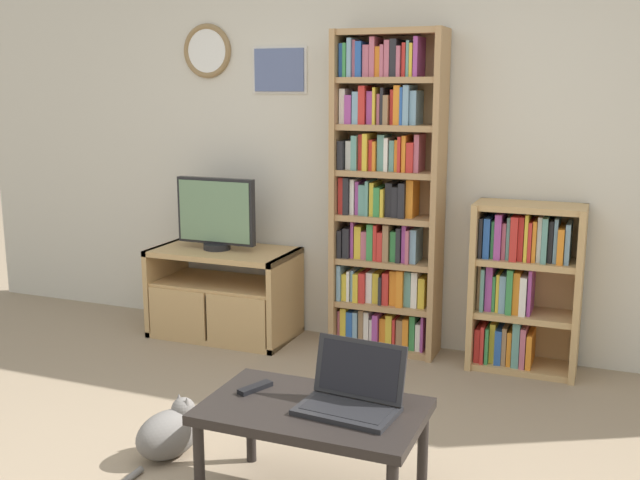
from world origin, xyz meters
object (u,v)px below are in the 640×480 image
object	(u,v)px
bookshelf_tall	(385,199)
cat	(171,432)
bookshelf_short	(520,285)
television	(216,214)
laptop	(352,393)
coffee_table	(313,418)
remote_near_laptop	(255,388)
tv_stand	(223,292)

from	to	relation	value
bookshelf_tall	cat	distance (m)	1.99
bookshelf_short	bookshelf_tall	bearing A→B (deg)	178.46
television	bookshelf_short	bearing A→B (deg)	4.01
television	laptop	distance (m)	2.28
coffee_table	cat	size ratio (longest dim) A/B	1.68
bookshelf_tall	coffee_table	bearing A→B (deg)	-81.33
bookshelf_short	television	bearing A→B (deg)	-175.99
cat	remote_near_laptop	bearing A→B (deg)	14.46
bookshelf_short	laptop	xyz separation A→B (m)	(-0.42, -1.79, -0.03)
coffee_table	cat	world-z (taller)	coffee_table
coffee_table	laptop	xyz separation A→B (m)	(0.15, 0.04, 0.11)
coffee_table	cat	distance (m)	0.80
remote_near_laptop	cat	xyz separation A→B (m)	(-0.47, 0.06, -0.31)
coffee_table	tv_stand	bearing A→B (deg)	128.45
bookshelf_tall	remote_near_laptop	distance (m)	1.88
television	remote_near_laptop	world-z (taller)	television
coffee_table	laptop	world-z (taller)	laptop
bookshelf_tall	bookshelf_short	xyz separation A→B (m)	(0.85, -0.02, -0.46)
bookshelf_short	cat	distance (m)	2.19
television	bookshelf_tall	size ratio (longest dim) A/B	0.28
tv_stand	cat	distance (m)	1.69
tv_stand	bookshelf_tall	xyz separation A→B (m)	(1.06, 0.16, 0.67)
television	remote_near_laptop	bearing A→B (deg)	-56.06
tv_stand	remote_near_laptop	world-z (taller)	tv_stand
laptop	coffee_table	bearing A→B (deg)	-158.84
tv_stand	television	world-z (taller)	television
television	laptop	bearing A→B (deg)	-47.20
television	bookshelf_tall	bearing A→B (deg)	8.22
tv_stand	bookshelf_short	world-z (taller)	bookshelf_short
coffee_table	bookshelf_short	bearing A→B (deg)	72.95
coffee_table	laptop	size ratio (longest dim) A/B	2.16
cat	bookshelf_short	bearing A→B (deg)	74.59
television	bookshelf_tall	distance (m)	1.12
television	coffee_table	bearing A→B (deg)	-50.78
bookshelf_tall	remote_near_laptop	world-z (taller)	bookshelf_tall
tv_stand	cat	bearing A→B (deg)	-69.21
bookshelf_tall	cat	xyz separation A→B (m)	(-0.47, -1.74, -0.85)
coffee_table	remote_near_laptop	bearing A→B (deg)	167.93
television	remote_near_laptop	xyz separation A→B (m)	(1.10, -1.64, -0.40)
television	bookshelf_tall	xyz separation A→B (m)	(1.10, 0.16, 0.14)
bookshelf_tall	laptop	xyz separation A→B (m)	(0.43, -1.82, -0.48)
laptop	television	bearing A→B (deg)	137.85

